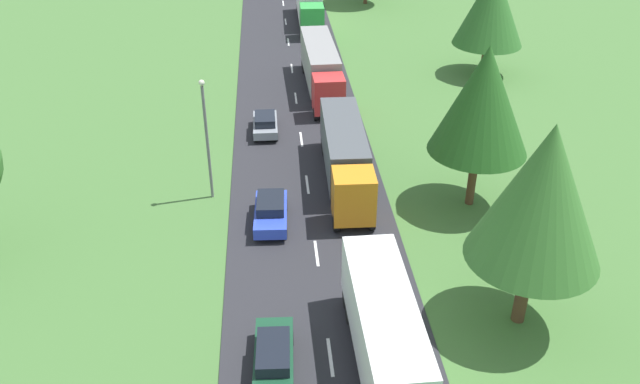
% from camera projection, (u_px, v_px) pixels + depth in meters
% --- Properties ---
extents(road, '(10.00, 140.00, 0.06)m').
position_uv_depth(road, '(314.00, 235.00, 38.30)').
color(road, '#2B2B30').
rests_on(road, ground).
extents(lane_marking_centre, '(0.16, 123.03, 0.01)m').
position_uv_depth(lane_marking_centre, '(320.00, 281.00, 34.55)').
color(lane_marking_centre, white).
rests_on(lane_marking_centre, road).
extents(truck_lead, '(2.63, 12.26, 3.72)m').
position_uv_depth(truck_lead, '(389.00, 348.00, 27.40)').
color(truck_lead, green).
rests_on(truck_lead, road).
extents(truck_second, '(2.72, 12.08, 3.58)m').
position_uv_depth(truck_second, '(345.00, 154.00, 42.40)').
color(truck_second, orange).
rests_on(truck_second, road).
extents(truck_third, '(2.76, 12.99, 3.79)m').
position_uv_depth(truck_third, '(321.00, 66.00, 56.15)').
color(truck_third, red).
rests_on(truck_third, road).
extents(truck_fourth, '(2.66, 12.62, 3.58)m').
position_uv_depth(truck_fourth, '(309.00, 5.00, 73.00)').
color(truck_fourth, green).
rests_on(truck_fourth, road).
extents(car_second, '(1.90, 4.64, 1.59)m').
position_uv_depth(car_second, '(274.00, 357.00, 28.74)').
color(car_second, '#19472D').
rests_on(car_second, road).
extents(car_third, '(2.09, 4.45, 1.59)m').
position_uv_depth(car_third, '(271.00, 211.00, 38.88)').
color(car_third, blue).
rests_on(car_third, road).
extents(car_fourth, '(1.82, 4.07, 1.51)m').
position_uv_depth(car_fourth, '(265.00, 124.00, 49.48)').
color(car_fourth, '#8C939E').
rests_on(car_fourth, road).
extents(lamppost_second, '(0.36, 0.36, 7.91)m').
position_uv_depth(lamppost_second, '(207.00, 134.00, 39.74)').
color(lamppost_second, slate).
rests_on(lamppost_second, ground).
extents(tree_birch, '(6.21, 6.21, 9.69)m').
position_uv_depth(tree_birch, '(491.00, 6.00, 57.51)').
color(tree_birch, '#513823').
rests_on(tree_birch, ground).
extents(tree_pine, '(6.11, 6.11, 10.51)m').
position_uv_depth(tree_pine, '(543.00, 195.00, 28.46)').
color(tree_pine, '#513823').
rests_on(tree_pine, ground).
extents(tree_elm, '(5.92, 5.92, 10.23)m').
position_uv_depth(tree_elm, '(483.00, 100.00, 37.78)').
color(tree_elm, '#513823').
rests_on(tree_elm, ground).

